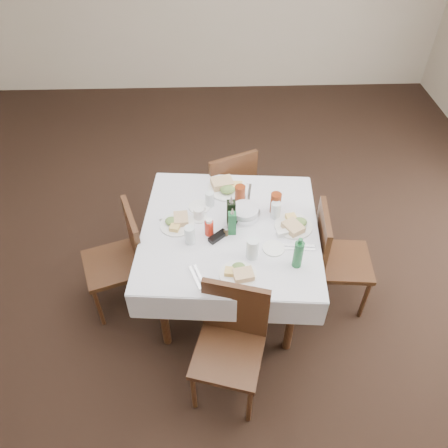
% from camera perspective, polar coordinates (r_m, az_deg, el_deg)
% --- Properties ---
extents(ground_plane, '(7.00, 7.00, 0.00)m').
position_cam_1_polar(ground_plane, '(3.66, -0.95, -7.40)').
color(ground_plane, black).
extents(room_shell, '(6.04, 7.04, 2.80)m').
position_cam_1_polar(room_shell, '(2.57, -1.41, 17.40)').
color(room_shell, '#C0B09A').
rests_on(room_shell, ground).
extents(dining_table, '(1.30, 1.30, 0.76)m').
position_cam_1_polar(dining_table, '(3.05, 0.76, -1.71)').
color(dining_table, black).
rests_on(dining_table, ground).
extents(chair_north, '(0.55, 0.55, 0.88)m').
position_cam_1_polar(chair_north, '(3.74, 0.48, 4.87)').
color(chair_north, black).
rests_on(chair_north, ground).
extents(chair_south, '(0.51, 0.51, 0.87)m').
position_cam_1_polar(chair_south, '(2.77, 0.96, -14.47)').
color(chair_south, black).
rests_on(chair_south, ground).
extents(chair_east, '(0.45, 0.45, 0.87)m').
position_cam_1_polar(chair_east, '(3.28, 13.98, -3.81)').
color(chair_east, black).
rests_on(chair_east, ground).
extents(chair_west, '(0.52, 0.52, 0.87)m').
position_cam_1_polar(chair_west, '(3.27, -13.06, -3.86)').
color(chair_west, black).
rests_on(chair_west, ground).
extents(meal_north, '(0.30, 0.30, 0.07)m').
position_cam_1_polar(meal_north, '(3.29, 0.37, 4.89)').
color(meal_north, white).
rests_on(meal_north, dining_table).
extents(meal_south, '(0.23, 0.23, 0.05)m').
position_cam_1_polar(meal_south, '(2.69, 1.97, -6.42)').
color(meal_south, white).
rests_on(meal_south, dining_table).
extents(meal_east, '(0.26, 0.26, 0.06)m').
position_cam_1_polar(meal_east, '(3.02, 9.16, -0.11)').
color(meal_east, white).
rests_on(meal_east, dining_table).
extents(meal_west, '(0.24, 0.24, 0.05)m').
position_cam_1_polar(meal_west, '(3.02, -6.14, 0.21)').
color(meal_west, white).
rests_on(meal_west, dining_table).
extents(side_plate_a, '(0.15, 0.15, 0.01)m').
position_cam_1_polar(side_plate_a, '(3.15, -3.23, 2.26)').
color(side_plate_a, white).
rests_on(side_plate_a, dining_table).
extents(side_plate_b, '(0.14, 0.14, 0.01)m').
position_cam_1_polar(side_plate_b, '(2.87, 6.50, -3.17)').
color(side_plate_b, white).
rests_on(side_plate_b, dining_table).
extents(water_n, '(0.06, 0.06, 0.12)m').
position_cam_1_polar(water_n, '(3.13, -1.88, 3.26)').
color(water_n, silver).
rests_on(water_n, dining_table).
extents(water_s, '(0.08, 0.08, 0.15)m').
position_cam_1_polar(water_s, '(2.76, 3.74, -3.22)').
color(water_s, silver).
rests_on(water_s, dining_table).
extents(water_e, '(0.07, 0.07, 0.13)m').
position_cam_1_polar(water_e, '(3.05, 6.76, 1.81)').
color(water_e, silver).
rests_on(water_e, dining_table).
extents(water_w, '(0.07, 0.07, 0.13)m').
position_cam_1_polar(water_w, '(2.86, -4.49, -1.42)').
color(water_w, silver).
rests_on(water_w, dining_table).
extents(iced_tea_a, '(0.08, 0.08, 0.16)m').
position_cam_1_polar(iced_tea_a, '(3.13, 2.10, 3.77)').
color(iced_tea_a, maroon).
rests_on(iced_tea_a, dining_table).
extents(iced_tea_b, '(0.08, 0.08, 0.16)m').
position_cam_1_polar(iced_tea_b, '(3.08, 6.75, 2.75)').
color(iced_tea_b, maroon).
rests_on(iced_tea_b, dining_table).
extents(bread_basket, '(0.22, 0.22, 0.07)m').
position_cam_1_polar(bread_basket, '(3.06, 2.73, 1.54)').
color(bread_basket, silver).
rests_on(bread_basket, dining_table).
extents(oil_cruet_dark, '(0.06, 0.06, 0.25)m').
position_cam_1_polar(oil_cruet_dark, '(2.95, 0.93, 1.56)').
color(oil_cruet_dark, black).
rests_on(oil_cruet_dark, dining_table).
extents(oil_cruet_green, '(0.05, 0.05, 0.22)m').
position_cam_1_polar(oil_cruet_green, '(2.89, 1.07, 0.23)').
color(oil_cruet_green, '#1A602F').
rests_on(oil_cruet_green, dining_table).
extents(ketchup_bottle, '(0.06, 0.06, 0.13)m').
position_cam_1_polar(ketchup_bottle, '(2.91, -1.96, -0.43)').
color(ketchup_bottle, '#B52312').
rests_on(ketchup_bottle, dining_table).
extents(salt_shaker, '(0.03, 0.03, 0.07)m').
position_cam_1_polar(salt_shaker, '(2.94, 0.65, -0.57)').
color(salt_shaker, white).
rests_on(salt_shaker, dining_table).
extents(pepper_shaker, '(0.03, 0.03, 0.07)m').
position_cam_1_polar(pepper_shaker, '(2.92, 0.26, -0.97)').
color(pepper_shaker, '#46341C').
rests_on(pepper_shaker, dining_table).
extents(coffee_mug, '(0.12, 0.12, 0.09)m').
position_cam_1_polar(coffee_mug, '(3.04, -3.29, 1.34)').
color(coffee_mug, white).
rests_on(coffee_mug, dining_table).
extents(sunglasses, '(0.15, 0.14, 0.03)m').
position_cam_1_polar(sunglasses, '(2.91, -0.72, -1.59)').
color(sunglasses, black).
rests_on(sunglasses, dining_table).
extents(green_bottle, '(0.06, 0.06, 0.23)m').
position_cam_1_polar(green_bottle, '(2.72, 9.67, -3.88)').
color(green_bottle, '#1A602F').
rests_on(green_bottle, dining_table).
extents(sugar_caddy, '(0.09, 0.06, 0.04)m').
position_cam_1_polar(sugar_caddy, '(2.95, 7.61, -1.18)').
color(sugar_caddy, white).
rests_on(sugar_caddy, dining_table).
extents(cutlery_n, '(0.08, 0.20, 0.01)m').
position_cam_1_polar(cutlery_n, '(3.28, 3.07, 4.20)').
color(cutlery_n, silver).
rests_on(cutlery_n, dining_table).
extents(cutlery_s, '(0.11, 0.20, 0.01)m').
position_cam_1_polar(cutlery_s, '(2.70, -3.48, -6.93)').
color(cutlery_s, silver).
rests_on(cutlery_s, dining_table).
extents(cutlery_e, '(0.21, 0.07, 0.01)m').
position_cam_1_polar(cutlery_e, '(2.90, 9.81, -3.01)').
color(cutlery_e, silver).
rests_on(cutlery_e, dining_table).
extents(cutlery_w, '(0.17, 0.10, 0.01)m').
position_cam_1_polar(cutlery_w, '(3.08, -6.87, 0.77)').
color(cutlery_w, silver).
rests_on(cutlery_w, dining_table).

